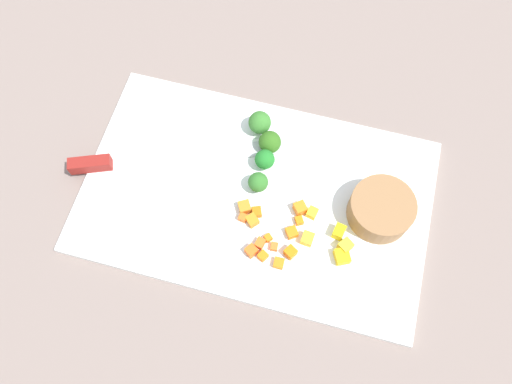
% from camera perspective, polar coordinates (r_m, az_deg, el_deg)
% --- Properties ---
extents(ground_plane, '(4.00, 4.00, 0.00)m').
position_cam_1_polar(ground_plane, '(0.79, 0.00, -0.61)').
color(ground_plane, gray).
extents(cutting_board, '(0.54, 0.33, 0.01)m').
position_cam_1_polar(cutting_board, '(0.79, 0.00, -0.45)').
color(cutting_board, white).
rests_on(cutting_board, ground_plane).
extents(prep_bowl, '(0.10, 0.10, 0.04)m').
position_cam_1_polar(prep_bowl, '(0.77, 13.99, -1.93)').
color(prep_bowl, '#966A42').
rests_on(prep_bowl, cutting_board).
extents(chef_knife, '(0.34, 0.15, 0.02)m').
position_cam_1_polar(chef_knife, '(0.82, -12.92, 3.58)').
color(chef_knife, silver).
rests_on(chef_knife, cutting_board).
extents(carrot_dice_0, '(0.02, 0.02, 0.01)m').
position_cam_1_polar(carrot_dice_0, '(0.76, -0.43, -3.23)').
color(carrot_dice_0, orange).
rests_on(carrot_dice_0, cutting_board).
extents(carrot_dice_1, '(0.02, 0.02, 0.02)m').
position_cam_1_polar(carrot_dice_1, '(0.77, 5.02, -1.85)').
color(carrot_dice_1, orange).
rests_on(carrot_dice_1, cutting_board).
extents(carrot_dice_2, '(0.01, 0.01, 0.01)m').
position_cam_1_polar(carrot_dice_2, '(0.76, -1.51, -2.93)').
color(carrot_dice_2, orange).
rests_on(carrot_dice_2, cutting_board).
extents(carrot_dice_3, '(0.01, 0.01, 0.01)m').
position_cam_1_polar(carrot_dice_3, '(0.75, 1.38, -5.21)').
color(carrot_dice_3, orange).
rests_on(carrot_dice_3, cutting_board).
extents(carrot_dice_4, '(0.02, 0.02, 0.02)m').
position_cam_1_polar(carrot_dice_4, '(0.74, -0.54, -6.68)').
color(carrot_dice_4, orange).
rests_on(carrot_dice_4, cutting_board).
extents(carrot_dice_5, '(0.02, 0.02, 0.01)m').
position_cam_1_polar(carrot_dice_5, '(0.75, 0.47, -5.83)').
color(carrot_dice_5, orange).
rests_on(carrot_dice_5, cutting_board).
extents(carrot_dice_6, '(0.01, 0.02, 0.01)m').
position_cam_1_polar(carrot_dice_6, '(0.74, 2.60, -8.07)').
color(carrot_dice_6, orange).
rests_on(carrot_dice_6, cutting_board).
extents(carrot_dice_7, '(0.02, 0.02, 0.01)m').
position_cam_1_polar(carrot_dice_7, '(0.77, -1.31, -1.73)').
color(carrot_dice_7, orange).
rests_on(carrot_dice_7, cutting_board).
extents(carrot_dice_8, '(0.02, 0.02, 0.01)m').
position_cam_1_polar(carrot_dice_8, '(0.76, 0.09, -2.30)').
color(carrot_dice_8, orange).
rests_on(carrot_dice_8, cutting_board).
extents(carrot_dice_9, '(0.02, 0.02, 0.01)m').
position_cam_1_polar(carrot_dice_9, '(0.75, 4.07, -4.60)').
color(carrot_dice_9, orange).
rests_on(carrot_dice_9, cutting_board).
extents(carrot_dice_10, '(0.02, 0.02, 0.01)m').
position_cam_1_polar(carrot_dice_10, '(0.74, 0.78, -7.25)').
color(carrot_dice_10, orange).
rests_on(carrot_dice_10, cutting_board).
extents(carrot_dice_11, '(0.01, 0.01, 0.01)m').
position_cam_1_polar(carrot_dice_11, '(0.75, 2.08, -6.21)').
color(carrot_dice_11, orange).
rests_on(carrot_dice_11, cutting_board).
extents(carrot_dice_12, '(0.02, 0.02, 0.01)m').
position_cam_1_polar(carrot_dice_12, '(0.76, 4.91, -3.25)').
color(carrot_dice_12, orange).
rests_on(carrot_dice_12, cutting_board).
extents(carrot_dice_13, '(0.02, 0.02, 0.02)m').
position_cam_1_polar(carrot_dice_13, '(0.74, 3.92, -6.83)').
color(carrot_dice_13, orange).
rests_on(carrot_dice_13, cutting_board).
extents(pepper_dice_0, '(0.03, 0.03, 0.02)m').
position_cam_1_polar(pepper_dice_0, '(0.75, 9.73, -7.20)').
color(pepper_dice_0, yellow).
rests_on(pepper_dice_0, cutting_board).
extents(pepper_dice_1, '(0.02, 0.02, 0.02)m').
position_cam_1_polar(pepper_dice_1, '(0.76, 9.37, -4.46)').
color(pepper_dice_1, yellow).
rests_on(pepper_dice_1, cutting_board).
extents(pepper_dice_2, '(0.02, 0.02, 0.02)m').
position_cam_1_polar(pepper_dice_2, '(0.75, 10.09, -6.05)').
color(pepper_dice_2, yellow).
rests_on(pepper_dice_2, cutting_board).
extents(pepper_dice_3, '(0.02, 0.02, 0.01)m').
position_cam_1_polar(pepper_dice_3, '(0.77, 6.38, -2.36)').
color(pepper_dice_3, yellow).
rests_on(pepper_dice_3, cutting_board).
extents(pepper_dice_4, '(0.02, 0.02, 0.01)m').
position_cam_1_polar(pepper_dice_4, '(0.75, 5.85, -5.29)').
color(pepper_dice_4, yellow).
rests_on(pepper_dice_4, cutting_board).
extents(broccoli_floret_0, '(0.04, 0.04, 0.04)m').
position_cam_1_polar(broccoli_floret_0, '(0.80, 1.34, 5.72)').
color(broccoli_floret_0, '#80B568').
rests_on(broccoli_floret_0, cutting_board).
extents(broccoli_floret_1, '(0.04, 0.04, 0.04)m').
position_cam_1_polar(broccoli_floret_1, '(0.81, 0.43, 7.87)').
color(broccoli_floret_1, '#95C354').
rests_on(broccoli_floret_1, cutting_board).
extents(broccoli_floret_2, '(0.03, 0.03, 0.04)m').
position_cam_1_polar(broccoli_floret_2, '(0.77, 0.25, 1.11)').
color(broccoli_floret_2, '#95B667').
rests_on(broccoli_floret_2, cutting_board).
extents(broccoli_floret_3, '(0.03, 0.03, 0.04)m').
position_cam_1_polar(broccoli_floret_3, '(0.78, 0.77, 3.76)').
color(broccoli_floret_3, '#97C05A').
rests_on(broccoli_floret_3, cutting_board).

